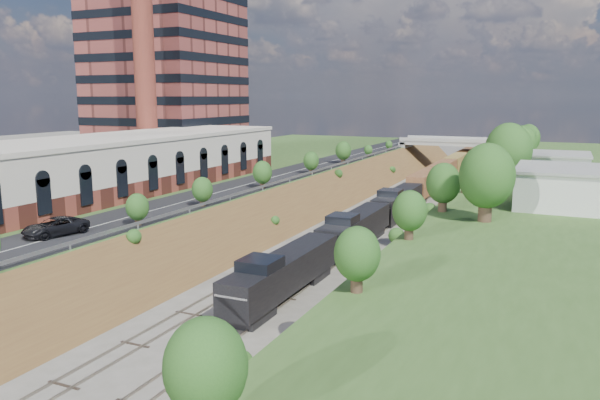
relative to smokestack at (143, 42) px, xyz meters
The scene contains 17 objects.
platform_left 23.05m from the smokestack, 53.13° to the left, with size 44.00×180.00×5.00m, color #385824.
embankment_left 35.58m from the smokestack, ahead, with size 7.07×180.00×7.07m, color brown.
embankment_right 53.39m from the smokestack, ahead, with size 7.07×180.00×7.07m, color brown.
rail_left_track 41.86m from the smokestack, ahead, with size 1.58×180.00×0.18m, color gray.
rail_right_track 46.11m from the smokestack, ahead, with size 1.58×180.00×0.18m, color gray.
road 28.88m from the smokestack, 11.04° to the left, with size 8.00×180.00×0.10m, color black.
guardrail 31.59m from the smokestack, ahead, with size 0.10×171.00×0.70m.
commercial_building 25.69m from the smokestack, 66.04° to the right, with size 14.30×62.30×7.00m.
highrise_tower 19.55m from the smokestack, 116.57° to the left, with size 22.00×22.00×53.90m.
smokestack is the anchor object (origin of this frame).
overpass 77.82m from the smokestack, 61.39° to the left, with size 24.50×8.30×7.40m.
white_building_near 62.29m from the smokestack, ahead, with size 9.00×12.00×4.00m, color silver.
white_building_far 64.31m from the smokestack, 16.97° to the left, with size 8.00×10.00×3.60m, color silver.
tree_right_large 57.52m from the smokestack, 16.80° to the right, with size 5.25×5.25×7.61m.
tree_left_crest 46.95m from the smokestack, 56.09° to the right, with size 2.45×2.45×3.55m.
freight_train 53.79m from the smokestack, 37.82° to the left, with size 2.93×134.01×4.55m.
suv 46.71m from the smokestack, 62.03° to the right, with size 2.55×5.54×1.54m, color black.
Camera 1 is at (23.47, -17.73, 16.95)m, focal length 35.00 mm.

